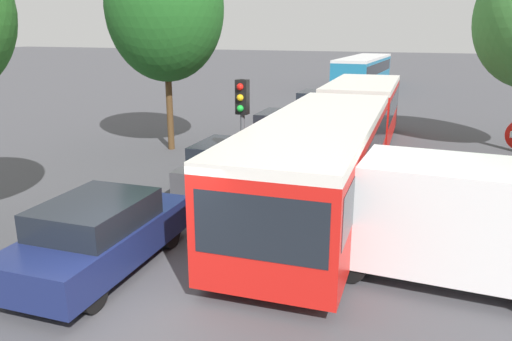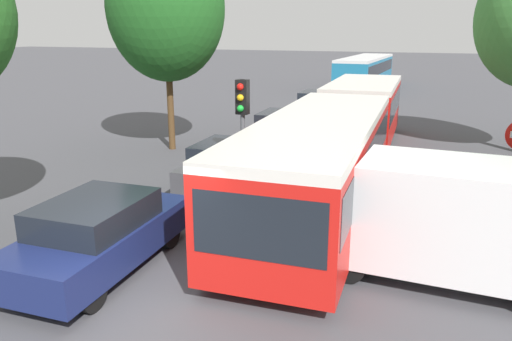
{
  "view_description": "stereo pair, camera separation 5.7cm",
  "coord_description": "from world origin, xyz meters",
  "px_view_note": "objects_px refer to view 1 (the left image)",
  "views": [
    {
      "loc": [
        4.44,
        -6.54,
        4.68
      ],
      "look_at": [
        0.2,
        4.86,
        1.2
      ],
      "focal_mm": 35.0,
      "sensor_mm": 36.0,
      "label": 1
    },
    {
      "loc": [
        4.49,
        -6.52,
        4.68
      ],
      "look_at": [
        0.2,
        4.86,
        1.2
      ],
      "focal_mm": 35.0,
      "sensor_mm": 36.0,
      "label": 2
    }
  ],
  "objects_px": {
    "articulated_bus": "(342,132)",
    "queued_car_red": "(280,128)",
    "queued_car_navy": "(99,235)",
    "queued_car_silver": "(316,105)",
    "traffic_light": "(242,114)",
    "city_bus_rear": "(363,70)",
    "queued_car_graphite": "(225,164)",
    "tree_left_mid": "(165,11)",
    "white_van": "(459,219)"
  },
  "relations": [
    {
      "from": "articulated_bus",
      "to": "traffic_light",
      "type": "relative_size",
      "value": 5.12
    },
    {
      "from": "tree_left_mid",
      "to": "city_bus_rear",
      "type": "bearing_deg",
      "value": 80.89
    },
    {
      "from": "queued_car_graphite",
      "to": "articulated_bus",
      "type": "bearing_deg",
      "value": -56.15
    },
    {
      "from": "queued_car_navy",
      "to": "tree_left_mid",
      "type": "height_order",
      "value": "tree_left_mid"
    },
    {
      "from": "queued_car_graphite",
      "to": "tree_left_mid",
      "type": "bearing_deg",
      "value": 45.02
    },
    {
      "from": "queued_car_navy",
      "to": "queued_car_silver",
      "type": "distance_m",
      "value": 18.62
    },
    {
      "from": "city_bus_rear",
      "to": "queued_car_silver",
      "type": "bearing_deg",
      "value": -178.15
    },
    {
      "from": "queued_car_navy",
      "to": "traffic_light",
      "type": "bearing_deg",
      "value": -16.15
    },
    {
      "from": "queued_car_navy",
      "to": "traffic_light",
      "type": "height_order",
      "value": "traffic_light"
    },
    {
      "from": "queued_car_silver",
      "to": "white_van",
      "type": "bearing_deg",
      "value": -159.35
    },
    {
      "from": "queued_car_navy",
      "to": "queued_car_silver",
      "type": "height_order",
      "value": "queued_car_navy"
    },
    {
      "from": "city_bus_rear",
      "to": "queued_car_red",
      "type": "height_order",
      "value": "city_bus_rear"
    },
    {
      "from": "city_bus_rear",
      "to": "tree_left_mid",
      "type": "height_order",
      "value": "tree_left_mid"
    },
    {
      "from": "queued_car_graphite",
      "to": "queued_car_silver",
      "type": "xyz_separation_m",
      "value": [
        -0.3,
        12.7,
        0.04
      ]
    },
    {
      "from": "articulated_bus",
      "to": "white_van",
      "type": "distance_m",
      "value": 6.99
    },
    {
      "from": "queued_car_red",
      "to": "queued_car_silver",
      "type": "distance_m",
      "value": 6.74
    },
    {
      "from": "tree_left_mid",
      "to": "queued_car_graphite",
      "type": "bearing_deg",
      "value": -43.36
    },
    {
      "from": "articulated_bus",
      "to": "queued_car_red",
      "type": "height_order",
      "value": "articulated_bus"
    },
    {
      "from": "traffic_light",
      "to": "queued_car_graphite",
      "type": "bearing_deg",
      "value": -139.56
    },
    {
      "from": "queued_car_navy",
      "to": "traffic_light",
      "type": "distance_m",
      "value": 5.07
    },
    {
      "from": "tree_left_mid",
      "to": "articulated_bus",
      "type": "bearing_deg",
      "value": -12.83
    },
    {
      "from": "city_bus_rear",
      "to": "queued_car_navy",
      "type": "xyz_separation_m",
      "value": [
        0.07,
        -33.97,
        -0.68
      ]
    },
    {
      "from": "queued_car_graphite",
      "to": "tree_left_mid",
      "type": "distance_m",
      "value": 7.22
    },
    {
      "from": "white_van",
      "to": "articulated_bus",
      "type": "bearing_deg",
      "value": -58.83
    },
    {
      "from": "traffic_light",
      "to": "tree_left_mid",
      "type": "distance_m",
      "value": 7.79
    },
    {
      "from": "city_bus_rear",
      "to": "queued_car_navy",
      "type": "bearing_deg",
      "value": -177.55
    },
    {
      "from": "city_bus_rear",
      "to": "queued_car_graphite",
      "type": "xyz_separation_m",
      "value": [
        0.18,
        -28.05,
        -0.73
      ]
    },
    {
      "from": "articulated_bus",
      "to": "traffic_light",
      "type": "height_order",
      "value": "traffic_light"
    },
    {
      "from": "queued_car_silver",
      "to": "white_van",
      "type": "relative_size",
      "value": 0.84
    },
    {
      "from": "city_bus_rear",
      "to": "queued_car_navy",
      "type": "distance_m",
      "value": 33.97
    },
    {
      "from": "articulated_bus",
      "to": "queued_car_graphite",
      "type": "xyz_separation_m",
      "value": [
        -3.09,
        -2.2,
        -0.78
      ]
    },
    {
      "from": "articulated_bus",
      "to": "queued_car_navy",
      "type": "height_order",
      "value": "articulated_bus"
    },
    {
      "from": "queued_car_silver",
      "to": "traffic_light",
      "type": "xyz_separation_m",
      "value": [
        1.4,
        -14.01,
        1.76
      ]
    },
    {
      "from": "articulated_bus",
      "to": "queued_car_silver",
      "type": "xyz_separation_m",
      "value": [
        -3.39,
        10.5,
        -0.74
      ]
    },
    {
      "from": "articulated_bus",
      "to": "queued_car_red",
      "type": "xyz_separation_m",
      "value": [
        -3.27,
        3.77,
        -0.78
      ]
    },
    {
      "from": "articulated_bus",
      "to": "queued_car_graphite",
      "type": "distance_m",
      "value": 3.88
    },
    {
      "from": "queued_car_red",
      "to": "tree_left_mid",
      "type": "relative_size",
      "value": 0.5
    },
    {
      "from": "queued_car_red",
      "to": "tree_left_mid",
      "type": "height_order",
      "value": "tree_left_mid"
    },
    {
      "from": "queued_car_graphite",
      "to": "white_van",
      "type": "relative_size",
      "value": 0.8
    },
    {
      "from": "queued_car_navy",
      "to": "queued_car_silver",
      "type": "relative_size",
      "value": 1.03
    },
    {
      "from": "white_van",
      "to": "traffic_light",
      "type": "distance_m",
      "value": 6.12
    },
    {
      "from": "queued_car_red",
      "to": "queued_car_silver",
      "type": "relative_size",
      "value": 0.95
    },
    {
      "from": "city_bus_rear",
      "to": "queued_car_silver",
      "type": "height_order",
      "value": "city_bus_rear"
    },
    {
      "from": "articulated_bus",
      "to": "traffic_light",
      "type": "bearing_deg",
      "value": -31.84
    },
    {
      "from": "traffic_light",
      "to": "city_bus_rear",
      "type": "bearing_deg",
      "value": -176.95
    },
    {
      "from": "articulated_bus",
      "to": "tree_left_mid",
      "type": "height_order",
      "value": "tree_left_mid"
    },
    {
      "from": "articulated_bus",
      "to": "queued_car_red",
      "type": "bearing_deg",
      "value": -141.22
    },
    {
      "from": "traffic_light",
      "to": "articulated_bus",
      "type": "bearing_deg",
      "value": 150.93
    },
    {
      "from": "queued_car_navy",
      "to": "queued_car_silver",
      "type": "bearing_deg",
      "value": -1.01
    },
    {
      "from": "articulated_bus",
      "to": "queued_car_navy",
      "type": "bearing_deg",
      "value": -23.66
    }
  ]
}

